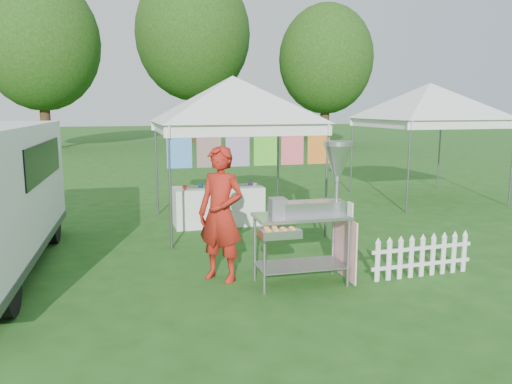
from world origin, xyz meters
name	(u,v)px	position (x,y,z in m)	size (l,w,h in m)	color
ground	(291,281)	(0.00, 0.00, 0.00)	(120.00, 120.00, 0.00)	#1F4F16
canopy_main	(233,76)	(0.00, 3.49, 2.99)	(4.24, 4.24, 3.45)	#59595E
canopy_right	(430,83)	(5.50, 5.00, 2.99)	(4.24, 4.24, 3.45)	#59595E
tree_left	(40,43)	(-6.00, 24.00, 5.83)	(6.40, 6.40, 9.53)	#341D13
tree_mid	(193,35)	(3.00, 28.00, 7.14)	(7.60, 7.60, 11.52)	#341D13
tree_right	(326,60)	(10.00, 22.00, 5.18)	(5.60, 5.60, 8.42)	#341D13
donut_cart	(316,201)	(0.30, -0.13, 1.14)	(1.42, 0.92, 1.94)	gray
vendor	(221,214)	(-0.92, 0.33, 0.94)	(0.69, 0.45, 1.88)	maroon
picket_fence	(422,257)	(1.86, -0.32, 0.29)	(1.62, 0.07, 0.56)	white
display_table	(218,206)	(-0.30, 3.59, 0.39)	(1.80, 0.70, 0.79)	white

